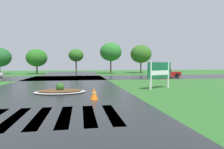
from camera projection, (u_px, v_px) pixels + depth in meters
The scene contains 8 objects.
asphalt_roadway at pixel (49, 95), 11.90m from camera, with size 10.49×80.00×0.01m, color #232628.
asphalt_cross_road at pixel (67, 78), 27.22m from camera, with size 90.00×9.44×0.01m, color #232628.
crosswalk_stripes at pixel (27, 117), 6.92m from camera, with size 6.75×3.17×0.01m.
estate_billboard at pixel (160, 71), 15.07m from camera, with size 2.46×1.30×2.17m.
median_island at pixel (60, 91), 13.04m from camera, with size 3.53×2.38×0.68m.
car_dark_suv at pixel (164, 73), 28.01m from camera, with size 4.63×2.39×1.31m.
traffic_cone at pixel (94, 94), 10.44m from camera, with size 0.43×0.43×0.67m.
background_treeline at pixel (71, 55), 38.89m from camera, with size 40.25×5.88×6.50m.
Camera 1 is at (1.94, -2.30, 1.95)m, focal length 30.27 mm.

